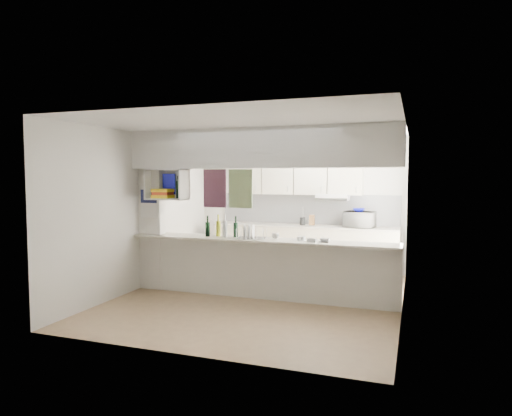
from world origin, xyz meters
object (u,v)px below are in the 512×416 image
at_px(bowl, 359,210).
at_px(dish_rack, 252,233).
at_px(microwave, 360,220).
at_px(wine_bottles, 222,229).

height_order(bowl, dish_rack, bowl).
height_order(microwave, bowl, bowl).
height_order(bowl, wine_bottles, wine_bottles).
xyz_separation_m(bowl, dish_rack, (-1.37, -2.15, -0.23)).
xyz_separation_m(microwave, dish_rack, (-1.39, -2.13, -0.06)).
distance_m(microwave, dish_rack, 2.55).
bearing_deg(dish_rack, wine_bottles, 163.89).
bearing_deg(microwave, wine_bottles, 60.95).
bearing_deg(bowl, dish_rack, -122.44).
xyz_separation_m(microwave, wine_bottles, (-1.92, -2.07, -0.02)).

